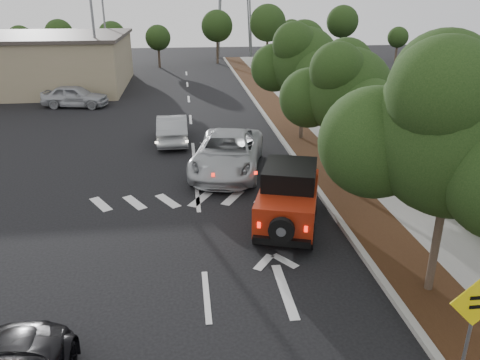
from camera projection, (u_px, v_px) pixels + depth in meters
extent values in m
plane|color=black|center=(207.00, 296.00, 11.74)|extent=(120.00, 120.00, 0.00)
cube|color=#9E9B93|center=(286.00, 145.00, 23.30)|extent=(0.20, 70.00, 0.15)
cube|color=black|center=(305.00, 145.00, 23.42)|extent=(1.80, 70.00, 0.12)
cube|color=gray|center=(342.00, 143.00, 23.63)|extent=(2.00, 70.00, 0.12)
cube|color=black|center=(369.00, 136.00, 23.66)|extent=(0.80, 70.00, 0.80)
cylinder|color=black|center=(269.00, 199.00, 16.34)|extent=(0.50, 0.83, 0.78)
cylinder|color=black|center=(313.00, 203.00, 16.08)|extent=(0.50, 0.83, 0.78)
cylinder|color=black|center=(259.00, 232.00, 14.10)|extent=(0.50, 0.83, 0.78)
cylinder|color=black|center=(309.00, 236.00, 13.83)|extent=(0.50, 0.83, 0.78)
cube|color=#9B220E|center=(288.00, 201.00, 14.89)|extent=(2.77, 3.97, 0.98)
cube|color=black|center=(290.00, 174.00, 14.86)|extent=(2.14, 2.38, 0.62)
cube|color=#9B220E|center=(292.00, 187.00, 16.17)|extent=(1.78, 1.43, 0.80)
cube|color=black|center=(281.00, 242.00, 13.33)|extent=(1.64, 0.67, 0.21)
cylinder|color=black|center=(281.00, 230.00, 13.05)|extent=(0.77, 0.43, 0.74)
cube|color=#FF190C|center=(259.00, 225.00, 13.34)|extent=(0.10, 0.07, 0.18)
cube|color=#FF190C|center=(306.00, 229.00, 13.11)|extent=(0.10, 0.07, 0.18)
imported|color=#A7ABAF|center=(228.00, 153.00, 19.79)|extent=(3.92, 6.30, 1.63)
imported|color=#93969A|center=(172.00, 128.00, 23.83)|extent=(1.56, 4.30, 1.41)
imported|color=#A8AAAF|center=(75.00, 96.00, 31.25)|extent=(4.57, 2.52, 1.47)
cylinder|color=slate|center=(470.00, 331.00, 8.79)|extent=(0.07, 0.07, 2.07)
cube|color=yellow|center=(477.00, 302.00, 8.51)|extent=(1.06, 0.04, 1.06)
cube|color=black|center=(479.00, 298.00, 8.45)|extent=(0.34, 0.01, 0.07)
cube|color=black|center=(477.00, 307.00, 8.53)|extent=(0.30, 0.01, 0.07)
cylinder|color=brown|center=(437.00, 201.00, 16.10)|extent=(0.66, 0.66, 0.60)
sphere|color=black|center=(440.00, 186.00, 15.89)|extent=(0.75, 0.75, 0.75)
imported|color=black|center=(440.00, 184.00, 15.86)|extent=(0.69, 0.62, 0.71)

